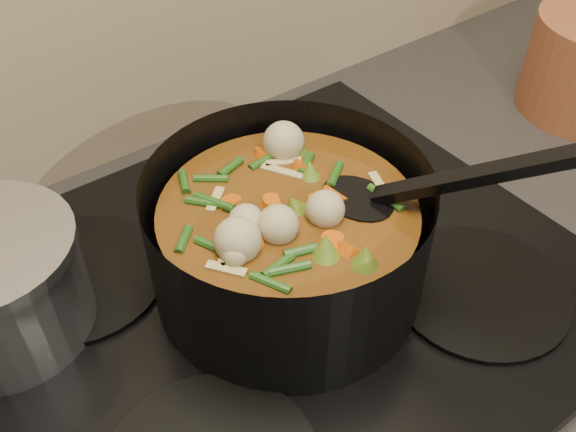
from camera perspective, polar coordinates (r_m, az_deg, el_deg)
stovetop at (r=0.67m, az=-0.93°, el=-6.63°), size 0.62×0.54×0.03m
stockpot at (r=0.62m, az=0.06°, el=-2.05°), size 0.35×0.35×0.20m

